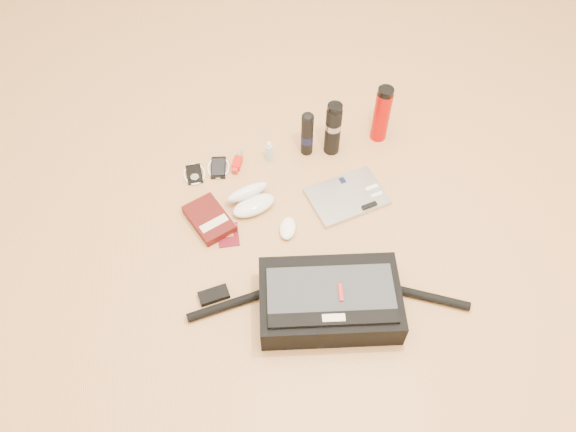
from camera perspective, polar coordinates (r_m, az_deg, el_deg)
The scene contains 14 objects.
ground at distance 2.07m, azimuth 1.00°, elevation -3.11°, with size 4.00×4.00×0.00m, color tan.
messenger_bag at distance 1.90m, azimuth 4.18°, elevation -8.54°, with size 0.96×0.35×0.13m.
laptop at distance 2.21m, azimuth 6.05°, elevation 1.97°, with size 0.33×0.26×0.03m.
book at distance 2.14m, azimuth -7.97°, elevation -0.29°, with size 0.20×0.23×0.04m.
passport at distance 2.11m, azimuth -6.09°, elevation -1.91°, with size 0.08×0.11×0.01m.
mouse at distance 2.10m, azimuth -0.03°, elevation -1.26°, with size 0.09×0.11×0.03m.
sunglasses_case at distance 2.16m, azimuth -3.83°, elevation 1.74°, with size 0.21×0.19×0.10m.
ipod at distance 2.30m, azimuth -9.50°, elevation 4.21°, with size 0.09×0.10×0.01m.
phone at distance 2.31m, azimuth -7.08°, elevation 4.91°, with size 0.10×0.12×0.01m.
inhaler at distance 2.31m, azimuth -5.17°, elevation 5.44°, with size 0.06×0.11×0.03m.
spray_bottle at distance 2.30m, azimuth -1.92°, elevation 6.50°, with size 0.03×0.03×0.10m.
aerosol_can at distance 2.29m, azimuth 1.96°, elevation 8.36°, with size 0.06×0.06×0.21m.
thermos_black at distance 2.28m, azimuth 4.60°, elevation 8.84°, with size 0.09×0.09×0.25m.
thermos_red at distance 2.36m, azimuth 9.50°, elevation 10.17°, with size 0.08×0.08×0.26m.
Camera 1 is at (-0.23, -1.10, 1.74)m, focal length 35.00 mm.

